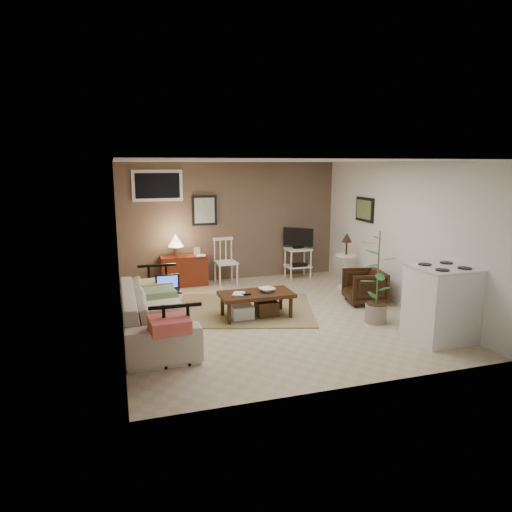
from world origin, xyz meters
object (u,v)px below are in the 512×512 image
object	(u,v)px
tv_stand	(298,252)
side_table	(346,254)
red_console	(183,268)
stove	(441,303)
spindle_chair	(226,263)
potted_plant	(378,274)
coffee_table	(256,303)
sofa	(156,304)
armchair	(364,285)

from	to	relation	value
tv_stand	side_table	world-z (taller)	side_table
red_console	stove	xyz separation A→B (m)	(2.92, -3.88, 0.15)
spindle_chair	stove	distance (m)	4.31
side_table	potted_plant	size ratio (longest dim) A/B	0.75
coffee_table	sofa	world-z (taller)	sofa
tv_stand	stove	world-z (taller)	tv_stand
spindle_chair	side_table	bearing A→B (deg)	-24.34
tv_stand	side_table	size ratio (longest dim) A/B	0.99
coffee_table	spindle_chair	distance (m)	2.19
spindle_chair	stove	bearing A→B (deg)	-61.00
potted_plant	coffee_table	bearing A→B (deg)	155.88
red_console	potted_plant	size ratio (longest dim) A/B	0.73
coffee_table	armchair	distance (m)	2.02
red_console	potted_plant	xyz separation A→B (m)	(2.45, -3.03, 0.40)
coffee_table	sofa	distance (m)	1.59
coffee_table	spindle_chair	bearing A→B (deg)	88.78
sofa	armchair	xyz separation A→B (m)	(3.55, 0.48, -0.13)
stove	armchair	bearing A→B (deg)	94.02
red_console	side_table	xyz separation A→B (m)	(2.98, -1.08, 0.31)
stove	sofa	bearing A→B (deg)	160.72
spindle_chair	red_console	bearing A→B (deg)	172.41
coffee_table	spindle_chair	size ratio (longest dim) A/B	1.24
red_console	side_table	size ratio (longest dim) A/B	0.96
tv_stand	sofa	bearing A→B (deg)	-141.85
spindle_chair	armchair	size ratio (longest dim) A/B	1.43
side_table	armchair	size ratio (longest dim) A/B	1.68
coffee_table	red_console	world-z (taller)	red_console
coffee_table	tv_stand	size ratio (longest dim) A/B	1.07
red_console	tv_stand	bearing A→B (deg)	-2.84
sofa	potted_plant	distance (m)	3.25
coffee_table	red_console	xyz separation A→B (m)	(-0.78, 2.29, 0.12)
red_console	tv_stand	xyz separation A→B (m)	(2.38, -0.12, 0.21)
coffee_table	potted_plant	distance (m)	1.90
sofa	potted_plant	world-z (taller)	potted_plant
side_table	red_console	bearing A→B (deg)	160.02
side_table	stove	size ratio (longest dim) A/B	1.04
sofa	stove	bearing A→B (deg)	-109.28
side_table	potted_plant	distance (m)	2.02
coffee_table	side_table	bearing A→B (deg)	28.75
potted_plant	stove	distance (m)	0.99
stove	potted_plant	bearing A→B (deg)	119.07
sofa	potted_plant	bearing A→B (deg)	-97.87
tv_stand	armchair	xyz separation A→B (m)	(0.41, -1.99, -0.24)
spindle_chair	potted_plant	size ratio (longest dim) A/B	0.64
sofa	armchair	size ratio (longest dim) A/B	3.61
red_console	side_table	distance (m)	3.18
spindle_chair	coffee_table	bearing A→B (deg)	-91.22
armchair	potted_plant	xyz separation A→B (m)	(-0.34, -0.93, 0.44)
spindle_chair	tv_stand	bearing A→B (deg)	-0.29
sofa	stove	xyz separation A→B (m)	(3.68, -1.29, 0.06)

